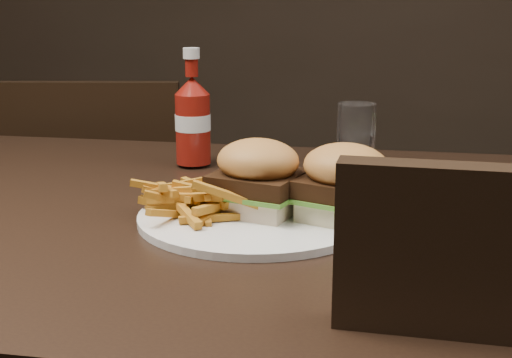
% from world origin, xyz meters
% --- Properties ---
extents(dining_table, '(1.20, 0.80, 0.04)m').
position_xyz_m(dining_table, '(0.00, 0.00, 0.73)').
color(dining_table, black).
rests_on(dining_table, ground).
extents(chair_far, '(0.45, 0.45, 0.04)m').
position_xyz_m(chair_far, '(-0.48, 0.67, 0.43)').
color(chair_far, black).
rests_on(chair_far, ground).
extents(plate, '(0.28, 0.28, 0.01)m').
position_xyz_m(plate, '(-0.01, -0.04, 0.76)').
color(plate, white).
rests_on(plate, dining_table).
extents(sandwich_half_a, '(0.11, 0.11, 0.02)m').
position_xyz_m(sandwich_half_a, '(-0.00, -0.03, 0.77)').
color(sandwich_half_a, beige).
rests_on(sandwich_half_a, plate).
extents(sandwich_half_b, '(0.11, 0.11, 0.02)m').
position_xyz_m(sandwich_half_b, '(0.10, -0.04, 0.77)').
color(sandwich_half_b, '#FCE4C0').
rests_on(sandwich_half_b, plate).
extents(fries_pile, '(0.13, 0.13, 0.05)m').
position_xyz_m(fries_pile, '(-0.07, -0.04, 0.78)').
color(fries_pile, '#B0751C').
rests_on(fries_pile, plate).
extents(ketchup_bottle, '(0.06, 0.06, 0.11)m').
position_xyz_m(ketchup_bottle, '(-0.16, 0.22, 0.81)').
color(ketchup_bottle, maroon).
rests_on(ketchup_bottle, dining_table).
extents(tumbler, '(0.08, 0.08, 0.09)m').
position_xyz_m(tumbler, '(0.10, 0.26, 0.81)').
color(tumbler, white).
rests_on(tumbler, dining_table).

